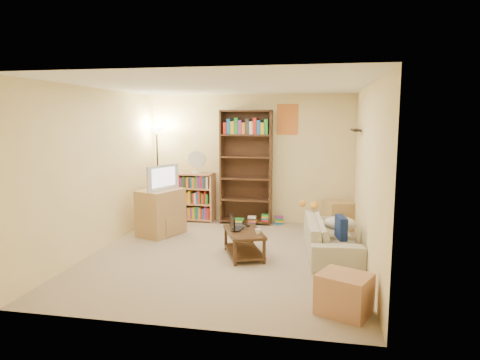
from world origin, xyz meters
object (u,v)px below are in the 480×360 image
(laptop, at_px, (241,229))
(end_cabinet, at_px, (344,294))
(television, at_px, (160,177))
(tall_bookshelf, at_px, (246,164))
(mug, at_px, (258,232))
(desk_fan, at_px, (197,162))
(floor_lamp, at_px, (157,147))
(coffee_table, at_px, (244,240))
(short_bookshelf, at_px, (195,197))
(tv_stand, at_px, (161,212))
(side_table, at_px, (339,215))
(sofa, at_px, (331,236))
(tabby_cat, at_px, (312,205))

(laptop, bearing_deg, end_cabinet, -138.35)
(television, bearing_deg, tall_bookshelf, -28.11)
(mug, height_order, desk_fan, desk_fan)
(tall_bookshelf, distance_m, floor_lamp, 1.79)
(coffee_table, distance_m, short_bookshelf, 2.45)
(mug, relative_size, tv_stand, 0.13)
(tall_bookshelf, height_order, floor_lamp, tall_bookshelf)
(coffee_table, relative_size, desk_fan, 2.21)
(tv_stand, distance_m, side_table, 3.24)
(television, height_order, short_bookshelf, television)
(coffee_table, xyz_separation_m, tv_stand, (-1.66, 0.92, 0.16))
(short_bookshelf, height_order, end_cabinet, short_bookshelf)
(side_table, relative_size, end_cabinet, 1.02)
(short_bookshelf, bearing_deg, end_cabinet, -50.68)
(side_table, bearing_deg, television, -162.98)
(mug, height_order, tall_bookshelf, tall_bookshelf)
(sofa, bearing_deg, coffee_table, 101.03)
(desk_fan, bearing_deg, sofa, -31.91)
(television, height_order, side_table, television)
(tall_bookshelf, bearing_deg, floor_lamp, -175.38)
(desk_fan, xyz_separation_m, floor_lamp, (-0.78, -0.10, 0.29))
(tabby_cat, height_order, end_cabinet, tabby_cat)
(sofa, xyz_separation_m, tabby_cat, (-0.30, 0.68, 0.34))
(side_table, bearing_deg, short_bookshelf, 176.72)
(tabby_cat, distance_m, side_table, 1.00)
(tabby_cat, relative_size, floor_lamp, 0.23)
(tall_bookshelf, bearing_deg, laptop, -82.45)
(tabby_cat, bearing_deg, mug, -121.41)
(sofa, bearing_deg, tabby_cat, 18.61)
(mug, relative_size, desk_fan, 0.23)
(tabby_cat, relative_size, laptop, 1.16)
(tabby_cat, relative_size, end_cabinet, 0.82)
(tv_stand, bearing_deg, television, 0.00)
(coffee_table, height_order, mug, mug)
(tv_stand, bearing_deg, side_table, 39.11)
(sofa, relative_size, side_table, 3.60)
(desk_fan, bearing_deg, mug, -54.31)
(sofa, bearing_deg, laptop, 97.42)
(desk_fan, bearing_deg, end_cabinet, -53.66)
(tabby_cat, xyz_separation_m, coffee_table, (-0.97, -1.06, -0.36))
(sofa, relative_size, tv_stand, 2.35)
(sofa, height_order, television, television)
(tall_bookshelf, bearing_deg, tv_stand, -140.43)
(mug, relative_size, floor_lamp, 0.06)
(tabby_cat, xyz_separation_m, television, (-2.63, -0.14, 0.42))
(laptop, height_order, floor_lamp, floor_lamp)
(sofa, relative_size, tabby_cat, 4.47)
(floor_lamp, height_order, end_cabinet, floor_lamp)
(laptop, bearing_deg, floor_lamp, 50.20)
(tv_stand, height_order, desk_fan, desk_fan)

